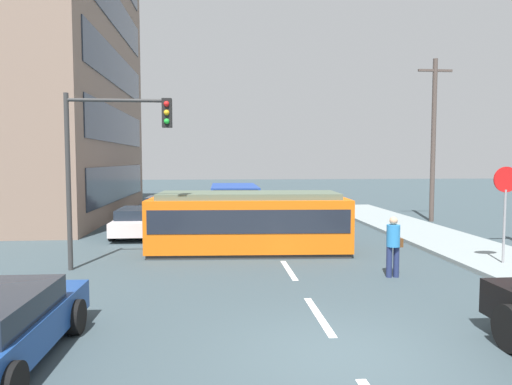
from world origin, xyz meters
name	(u,v)px	position (x,y,z in m)	size (l,w,h in m)	color
ground_plane	(272,245)	(0.00, 10.00, 0.00)	(120.00, 120.00, 0.00)	#37464D
sidewalk_curb_right	(510,263)	(6.80, 6.00, 0.07)	(3.20, 36.00, 0.14)	gray
lane_stripe_1	(319,316)	(0.00, 2.00, 0.01)	(0.16, 2.40, 0.01)	silver
lane_stripe_2	(289,270)	(0.00, 6.00, 0.01)	(0.16, 2.40, 0.01)	silver
lane_stripe_3	(261,227)	(0.00, 14.75, 0.01)	(0.16, 2.40, 0.01)	silver
lane_stripe_4	(251,213)	(0.00, 20.75, 0.01)	(0.16, 2.40, 0.01)	silver
streetcar_tram	(249,221)	(-0.99, 8.75, 1.09)	(6.93, 2.85, 2.10)	orange
city_bus	(234,199)	(-1.11, 18.66, 1.04)	(2.59, 5.49, 1.80)	#213F94
pedestrian_crossing	(393,243)	(2.72, 4.96, 0.94)	(0.45, 0.36, 1.67)	navy
parked_sedan_mid	(141,221)	(-5.31, 12.71, 0.62)	(2.11, 4.31, 1.19)	silver
parked_sedan_far	(164,206)	(-5.06, 19.03, 0.62)	(2.09, 4.09, 1.19)	silver
stop_sign	(505,194)	(6.45, 5.80, 2.19)	(0.76, 0.07, 2.88)	gray
traffic_light_mast	(110,146)	(-5.17, 6.58, 3.61)	(3.06, 0.33, 5.13)	#333333
utility_pole_mid	(433,137)	(9.14, 16.10, 4.39)	(1.80, 0.24, 8.41)	#4E413B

